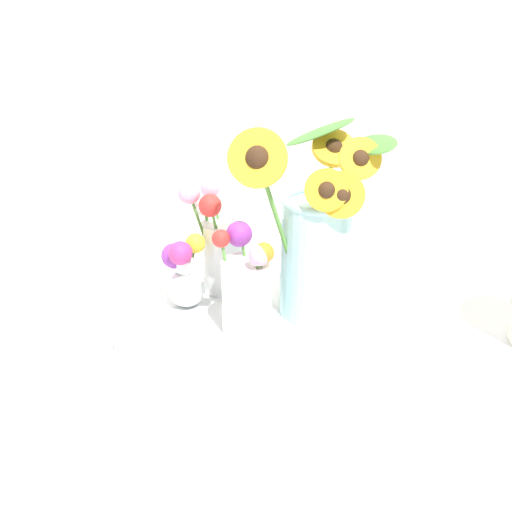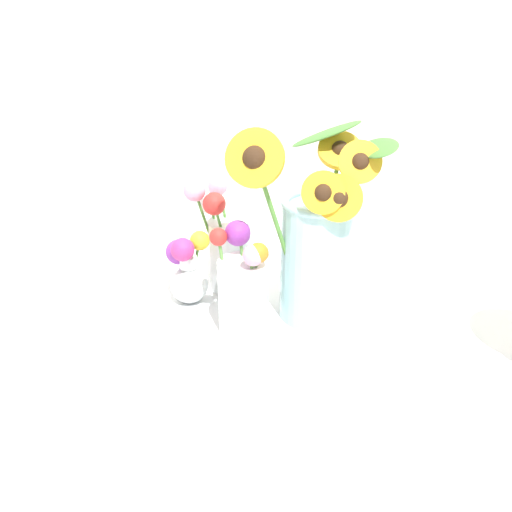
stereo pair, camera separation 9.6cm
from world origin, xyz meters
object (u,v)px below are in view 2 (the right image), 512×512
(vase_small_back, at_px, (225,243))
(mason_jar_sunflowers, at_px, (318,242))
(serving_tray, at_px, (256,320))
(vase_small_center, at_px, (242,288))
(vase_bulb_right, at_px, (187,270))

(vase_small_back, bearing_deg, mason_jar_sunflowers, -25.95)
(serving_tray, distance_m, vase_small_back, 0.15)
(serving_tray, distance_m, mason_jar_sunflowers, 0.17)
(vase_small_center, height_order, vase_bulb_right, vase_small_center)
(vase_small_center, height_order, vase_small_back, vase_small_back)
(mason_jar_sunflowers, xyz_separation_m, vase_small_center, (-0.11, -0.06, -0.06))
(mason_jar_sunflowers, height_order, vase_small_back, mason_jar_sunflowers)
(mason_jar_sunflowers, bearing_deg, serving_tray, -174.51)
(mason_jar_sunflowers, height_order, vase_bulb_right, mason_jar_sunflowers)
(mason_jar_sunflowers, relative_size, vase_small_center, 1.88)
(vase_bulb_right, bearing_deg, vase_small_center, -38.46)
(serving_tray, relative_size, mason_jar_sunflowers, 1.44)
(mason_jar_sunflowers, bearing_deg, vase_small_back, 154.05)
(vase_small_center, relative_size, vase_bulb_right, 1.39)
(serving_tray, bearing_deg, vase_bulb_right, 164.83)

